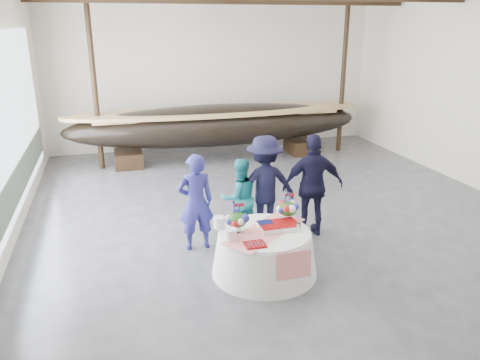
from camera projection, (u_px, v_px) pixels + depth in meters
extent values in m
cube|color=#3D3D42|center=(282.00, 216.00, 9.50)|extent=(10.00, 12.00, 0.01)
cube|color=silver|center=(214.00, 73.00, 14.25)|extent=(10.00, 0.02, 4.50)
cube|color=black|center=(231.00, 1.00, 11.78)|extent=(9.80, 0.12, 0.18)
cylinder|color=black|center=(94.00, 84.00, 11.88)|extent=(0.14, 0.14, 4.50)
cylinder|color=black|center=(343.00, 76.00, 13.68)|extent=(0.14, 0.14, 4.50)
cube|color=silver|center=(10.00, 123.00, 8.50)|extent=(0.02, 7.00, 3.20)
cube|color=#596654|center=(20.00, 180.00, 8.85)|extent=(0.02, 7.00, 0.60)
cube|color=black|center=(129.00, 159.00, 12.72)|extent=(0.73, 0.94, 0.42)
cube|color=black|center=(300.00, 146.00, 14.01)|extent=(0.73, 0.94, 0.42)
ellipsoid|color=black|center=(218.00, 125.00, 13.11)|extent=(8.39, 1.68, 1.15)
cube|color=#9E7A4C|center=(218.00, 114.00, 13.01)|extent=(6.71, 1.10, 0.06)
cone|color=silver|center=(264.00, 253.00, 7.26)|extent=(1.64, 1.64, 0.68)
cylinder|color=silver|center=(265.00, 232.00, 7.14)|extent=(1.39, 1.39, 0.04)
cube|color=red|center=(265.00, 231.00, 7.14)|extent=(1.54, 1.36, 0.01)
cube|color=white|center=(278.00, 226.00, 7.23)|extent=(0.60, 0.40, 0.07)
cylinder|color=white|center=(231.00, 235.00, 6.83)|extent=(0.18, 0.18, 0.17)
cylinder|color=white|center=(219.00, 222.00, 7.24)|extent=(0.18, 0.18, 0.18)
cube|color=maroon|center=(255.00, 245.00, 6.68)|extent=(0.30, 0.24, 0.03)
cone|color=silver|center=(298.00, 227.00, 7.14)|extent=(0.09, 0.09, 0.12)
imported|color=navy|center=(196.00, 202.00, 7.91)|extent=(0.64, 0.44, 1.69)
imported|color=teal|center=(240.00, 198.00, 8.44)|extent=(0.76, 0.62, 1.46)
imported|color=black|center=(264.00, 185.00, 8.51)|extent=(1.19, 0.69, 1.84)
imported|color=black|center=(313.00, 186.00, 8.40)|extent=(1.16, 0.60, 1.89)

